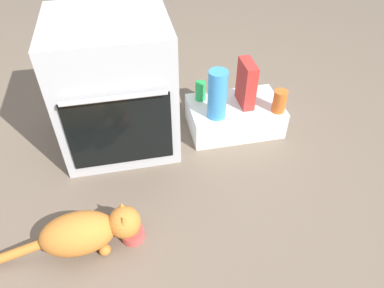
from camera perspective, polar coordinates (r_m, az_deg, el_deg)
ground at (r=2.03m, az=-7.80°, el=-5.18°), size 8.00×8.00×0.00m
oven at (r=2.07m, az=-12.16°, el=9.07°), size 0.63×0.63×0.77m
pantry_cabinet at (r=2.29m, az=6.77°, el=4.48°), size 0.57×0.35×0.18m
food_bowl at (r=1.77m, az=-9.45°, el=-13.88°), size 0.11×0.11×0.07m
cat at (r=1.71m, az=-16.50°, el=-13.26°), size 0.71×0.21×0.22m
cereal_box at (r=2.18m, az=8.67°, el=9.49°), size 0.07×0.18×0.28m
water_bottle at (r=2.05m, az=4.06°, el=7.85°), size 0.11×0.11×0.30m
sauce_jar at (r=2.19m, az=13.79°, el=6.63°), size 0.08×0.08×0.14m
soda_can at (r=2.24m, az=1.38°, el=8.45°), size 0.07×0.07×0.12m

